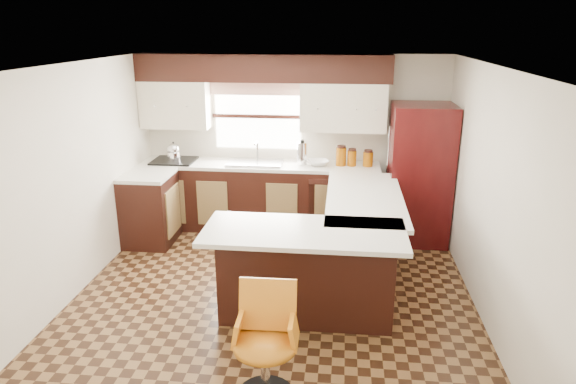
# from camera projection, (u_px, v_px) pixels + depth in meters

# --- Properties ---
(floor) EXTENTS (4.40, 4.40, 0.00)m
(floor) POSITION_uv_depth(u_px,v_px,m) (273.00, 295.00, 5.50)
(floor) COLOR #49301A
(floor) RESTS_ON ground
(ceiling) EXTENTS (4.40, 4.40, 0.00)m
(ceiling) POSITION_uv_depth(u_px,v_px,m) (271.00, 65.00, 4.76)
(ceiling) COLOR silver
(ceiling) RESTS_ON wall_back
(wall_back) EXTENTS (4.40, 0.00, 4.40)m
(wall_back) POSITION_uv_depth(u_px,v_px,m) (294.00, 141.00, 7.21)
(wall_back) COLOR beige
(wall_back) RESTS_ON floor
(wall_front) EXTENTS (4.40, 0.00, 4.40)m
(wall_front) POSITION_uv_depth(u_px,v_px,m) (222.00, 299.00, 3.05)
(wall_front) COLOR beige
(wall_front) RESTS_ON floor
(wall_left) EXTENTS (0.00, 4.40, 4.40)m
(wall_left) POSITION_uv_depth(u_px,v_px,m) (73.00, 182.00, 5.35)
(wall_left) COLOR beige
(wall_left) RESTS_ON floor
(wall_right) EXTENTS (0.00, 4.40, 4.40)m
(wall_right) POSITION_uv_depth(u_px,v_px,m) (489.00, 196.00, 4.92)
(wall_right) COLOR beige
(wall_right) RESTS_ON floor
(base_cab_back) EXTENTS (3.30, 0.60, 0.90)m
(base_cab_back) POSITION_uv_depth(u_px,v_px,m) (260.00, 198.00, 7.21)
(base_cab_back) COLOR black
(base_cab_back) RESTS_ON floor
(base_cab_left) EXTENTS (0.60, 0.70, 0.90)m
(base_cab_left) POSITION_uv_depth(u_px,v_px,m) (150.00, 210.00, 6.73)
(base_cab_left) COLOR black
(base_cab_left) RESTS_ON floor
(counter_back) EXTENTS (3.30, 0.60, 0.04)m
(counter_back) POSITION_uv_depth(u_px,v_px,m) (259.00, 165.00, 7.06)
(counter_back) COLOR silver
(counter_back) RESTS_ON base_cab_back
(counter_left) EXTENTS (0.60, 0.70, 0.04)m
(counter_left) POSITION_uv_depth(u_px,v_px,m) (147.00, 175.00, 6.59)
(counter_left) COLOR silver
(counter_left) RESTS_ON base_cab_left
(soffit) EXTENTS (3.40, 0.35, 0.36)m
(soffit) POSITION_uv_depth(u_px,v_px,m) (263.00, 68.00, 6.77)
(soffit) COLOR black
(soffit) RESTS_ON wall_back
(upper_cab_left) EXTENTS (0.94, 0.35, 0.64)m
(upper_cab_left) POSITION_uv_depth(u_px,v_px,m) (176.00, 104.00, 7.05)
(upper_cab_left) COLOR beige
(upper_cab_left) RESTS_ON wall_back
(upper_cab_right) EXTENTS (1.14, 0.35, 0.64)m
(upper_cab_right) POSITION_uv_depth(u_px,v_px,m) (343.00, 107.00, 6.82)
(upper_cab_right) COLOR beige
(upper_cab_right) RESTS_ON wall_back
(window_pane) EXTENTS (1.20, 0.02, 0.90)m
(window_pane) POSITION_uv_depth(u_px,v_px,m) (258.00, 116.00, 7.14)
(window_pane) COLOR white
(window_pane) RESTS_ON wall_back
(valance) EXTENTS (1.30, 0.06, 0.18)m
(valance) POSITION_uv_depth(u_px,v_px,m) (257.00, 88.00, 6.98)
(valance) COLOR #D19B93
(valance) RESTS_ON wall_back
(sink) EXTENTS (0.75, 0.45, 0.03)m
(sink) POSITION_uv_depth(u_px,v_px,m) (255.00, 163.00, 7.04)
(sink) COLOR #B2B2B7
(sink) RESTS_ON counter_back
(dishwasher) EXTENTS (0.58, 0.03, 0.78)m
(dishwasher) POSITION_uv_depth(u_px,v_px,m) (330.00, 208.00, 6.84)
(dishwasher) COLOR black
(dishwasher) RESTS_ON floor
(cooktop) EXTENTS (0.58, 0.50, 0.02)m
(cooktop) POSITION_uv_depth(u_px,v_px,m) (174.00, 161.00, 7.16)
(cooktop) COLOR black
(cooktop) RESTS_ON counter_back
(peninsula_long) EXTENTS (0.60, 1.95, 0.90)m
(peninsula_long) POSITION_uv_depth(u_px,v_px,m) (358.00, 237.00, 5.86)
(peninsula_long) COLOR black
(peninsula_long) RESTS_ON floor
(peninsula_return) EXTENTS (1.65, 0.60, 0.90)m
(peninsula_return) POSITION_uv_depth(u_px,v_px,m) (306.00, 274.00, 5.00)
(peninsula_return) COLOR black
(peninsula_return) RESTS_ON floor
(counter_pen_long) EXTENTS (0.84, 1.95, 0.04)m
(counter_pen_long) POSITION_uv_depth(u_px,v_px,m) (365.00, 198.00, 5.71)
(counter_pen_long) COLOR silver
(counter_pen_long) RESTS_ON peninsula_long
(counter_pen_return) EXTENTS (1.89, 0.84, 0.04)m
(counter_pen_return) POSITION_uv_depth(u_px,v_px,m) (304.00, 232.00, 4.77)
(counter_pen_return) COLOR silver
(counter_pen_return) RESTS_ON peninsula_return
(refrigerator) EXTENTS (0.78, 0.75, 1.82)m
(refrigerator) POSITION_uv_depth(u_px,v_px,m) (419.00, 174.00, 6.68)
(refrigerator) COLOR #39090A
(refrigerator) RESTS_ON floor
(bar_chair) EXTENTS (0.49, 0.49, 0.91)m
(bar_chair) POSITION_uv_depth(u_px,v_px,m) (265.00, 346.00, 3.85)
(bar_chair) COLOR orange
(bar_chair) RESTS_ON floor
(kettle) EXTENTS (0.19, 0.19, 0.25)m
(kettle) POSITION_uv_depth(u_px,v_px,m) (174.00, 151.00, 7.11)
(kettle) COLOR silver
(kettle) RESTS_ON cooktop
(percolator) EXTENTS (0.14, 0.14, 0.31)m
(percolator) POSITION_uv_depth(u_px,v_px,m) (302.00, 154.00, 6.95)
(percolator) COLOR silver
(percolator) RESTS_ON counter_back
(mixing_bowl) EXTENTS (0.36, 0.36, 0.07)m
(mixing_bowl) POSITION_uv_depth(u_px,v_px,m) (318.00, 163.00, 6.96)
(mixing_bowl) COLOR white
(mixing_bowl) RESTS_ON counter_back
(canister_large) EXTENTS (0.14, 0.14, 0.25)m
(canister_large) POSITION_uv_depth(u_px,v_px,m) (341.00, 157.00, 6.92)
(canister_large) COLOR #904904
(canister_large) RESTS_ON counter_back
(canister_med) EXTENTS (0.12, 0.12, 0.21)m
(canister_med) POSITION_uv_depth(u_px,v_px,m) (352.00, 158.00, 6.91)
(canister_med) COLOR #904904
(canister_med) RESTS_ON counter_back
(canister_small) EXTENTS (0.13, 0.13, 0.19)m
(canister_small) POSITION_uv_depth(u_px,v_px,m) (368.00, 159.00, 6.89)
(canister_small) COLOR #904904
(canister_small) RESTS_ON counter_back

